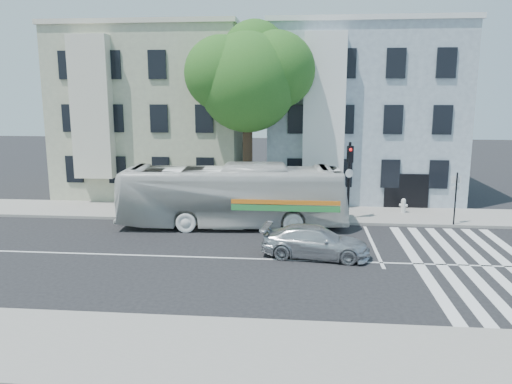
# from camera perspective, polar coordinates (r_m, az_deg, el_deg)

# --- Properties ---
(ground) EXTENTS (120.00, 120.00, 0.00)m
(ground) POSITION_cam_1_polar(r_m,az_deg,el_deg) (21.43, -3.47, -7.54)
(ground) COLOR black
(ground) RESTS_ON ground
(sidewalk_far) EXTENTS (80.00, 4.00, 0.15)m
(sidewalk_far) POSITION_cam_1_polar(r_m,az_deg,el_deg) (29.04, -1.05, -2.39)
(sidewalk_far) COLOR gray
(sidewalk_far) RESTS_ON ground
(sidewalk_near) EXTENTS (80.00, 4.00, 0.15)m
(sidewalk_near) POSITION_cam_1_polar(r_m,az_deg,el_deg) (14.19, -8.69, -17.51)
(sidewalk_near) COLOR gray
(sidewalk_near) RESTS_ON ground
(building_left) EXTENTS (12.00, 10.00, 11.00)m
(building_left) POSITION_cam_1_polar(r_m,az_deg,el_deg) (36.53, -10.92, 8.78)
(building_left) COLOR #9EA086
(building_left) RESTS_ON ground
(building_right) EXTENTS (12.00, 10.00, 11.00)m
(building_right) POSITION_cam_1_polar(r_m,az_deg,el_deg) (35.29, 11.74, 8.68)
(building_right) COLOR #8790A0
(building_right) RESTS_ON ground
(street_tree) EXTENTS (7.30, 5.90, 11.10)m
(street_tree) POSITION_cam_1_polar(r_m,az_deg,el_deg) (28.98, -0.82, 13.04)
(street_tree) COLOR #2D2116
(street_tree) RESTS_ON ground
(bus) EXTENTS (3.65, 11.98, 3.29)m
(bus) POSITION_cam_1_polar(r_m,az_deg,el_deg) (26.04, -2.70, -0.43)
(bus) COLOR silver
(bus) RESTS_ON ground
(sedan) EXTENTS (2.43, 4.79, 1.33)m
(sedan) POSITION_cam_1_polar(r_m,az_deg,el_deg) (21.51, 6.80, -5.67)
(sedan) COLOR silver
(sedan) RESTS_ON ground
(hedge) EXTENTS (8.35, 3.41, 0.70)m
(hedge) POSITION_cam_1_polar(r_m,az_deg,el_deg) (28.17, -6.38, -1.99)
(hedge) COLOR #246420
(hedge) RESTS_ON sidewalk_far
(traffic_signal) EXTENTS (0.43, 0.54, 4.35)m
(traffic_signal) POSITION_cam_1_polar(r_m,az_deg,el_deg) (27.18, 10.62, 2.37)
(traffic_signal) COLOR black
(traffic_signal) RESTS_ON ground
(fire_hydrant) EXTENTS (0.48, 0.31, 0.84)m
(fire_hydrant) POSITION_cam_1_polar(r_m,az_deg,el_deg) (29.90, 16.49, -1.47)
(fire_hydrant) COLOR silver
(fire_hydrant) RESTS_ON sidewalk_far
(far_sign_pole) EXTENTS (0.50, 0.19, 2.75)m
(far_sign_pole) POSITION_cam_1_polar(r_m,az_deg,el_deg) (27.81, 21.86, -0.00)
(far_sign_pole) COLOR black
(far_sign_pole) RESTS_ON sidewalk_far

